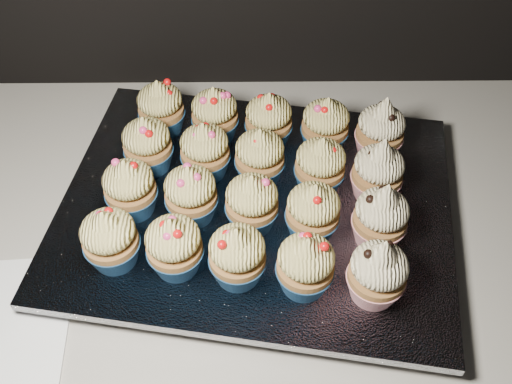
% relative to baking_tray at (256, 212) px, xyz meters
% --- Properties ---
extents(cabinet, '(2.40, 0.60, 0.86)m').
position_rel_baking_tray_xyz_m(cabinet, '(-0.09, -0.02, -0.48)').
color(cabinet, black).
rests_on(cabinet, ground).
extents(worktop, '(2.44, 0.64, 0.04)m').
position_rel_baking_tray_xyz_m(worktop, '(-0.09, -0.02, -0.03)').
color(worktop, beige).
rests_on(worktop, cabinet).
extents(baking_tray, '(0.49, 0.40, 0.02)m').
position_rel_baking_tray_xyz_m(baking_tray, '(0.00, 0.00, 0.00)').
color(baking_tray, black).
rests_on(baking_tray, worktop).
extents(foil_lining, '(0.53, 0.45, 0.01)m').
position_rel_baking_tray_xyz_m(foil_lining, '(0.00, 0.00, 0.02)').
color(foil_lining, silver).
rests_on(foil_lining, baking_tray).
extents(cupcake_0, '(0.06, 0.06, 0.08)m').
position_rel_baking_tray_xyz_m(cupcake_0, '(-0.16, -0.09, 0.06)').
color(cupcake_0, navy).
rests_on(cupcake_0, foil_lining).
extents(cupcake_1, '(0.06, 0.06, 0.08)m').
position_rel_baking_tray_xyz_m(cupcake_1, '(-0.09, -0.10, 0.06)').
color(cupcake_1, navy).
rests_on(cupcake_1, foil_lining).
extents(cupcake_2, '(0.06, 0.06, 0.08)m').
position_rel_baking_tray_xyz_m(cupcake_2, '(-0.02, -0.11, 0.06)').
color(cupcake_2, navy).
rests_on(cupcake_2, foil_lining).
extents(cupcake_3, '(0.06, 0.06, 0.08)m').
position_rel_baking_tray_xyz_m(cupcake_3, '(0.05, -0.12, 0.06)').
color(cupcake_3, navy).
rests_on(cupcake_3, foil_lining).
extents(cupcake_4, '(0.06, 0.06, 0.10)m').
position_rel_baking_tray_xyz_m(cupcake_4, '(0.13, -0.13, 0.06)').
color(cupcake_4, '#A7172B').
rests_on(cupcake_4, foil_lining).
extents(cupcake_5, '(0.06, 0.06, 0.08)m').
position_rel_baking_tray_xyz_m(cupcake_5, '(-0.15, -0.01, 0.06)').
color(cupcake_5, navy).
rests_on(cupcake_5, foil_lining).
extents(cupcake_6, '(0.06, 0.06, 0.08)m').
position_rel_baking_tray_xyz_m(cupcake_6, '(-0.08, -0.02, 0.06)').
color(cupcake_6, navy).
rests_on(cupcake_6, foil_lining).
extents(cupcake_7, '(0.06, 0.06, 0.08)m').
position_rel_baking_tray_xyz_m(cupcake_7, '(-0.01, -0.04, 0.06)').
color(cupcake_7, navy).
rests_on(cupcake_7, foil_lining).
extents(cupcake_8, '(0.06, 0.06, 0.08)m').
position_rel_baking_tray_xyz_m(cupcake_8, '(0.06, -0.05, 0.06)').
color(cupcake_8, navy).
rests_on(cupcake_8, foil_lining).
extents(cupcake_9, '(0.06, 0.06, 0.10)m').
position_rel_baking_tray_xyz_m(cupcake_9, '(0.14, -0.06, 0.06)').
color(cupcake_9, '#A7172B').
rests_on(cupcake_9, foil_lining).
extents(cupcake_10, '(0.06, 0.06, 0.08)m').
position_rel_baking_tray_xyz_m(cupcake_10, '(-0.14, 0.06, 0.06)').
color(cupcake_10, navy).
rests_on(cupcake_10, foil_lining).
extents(cupcake_11, '(0.06, 0.06, 0.08)m').
position_rel_baking_tray_xyz_m(cupcake_11, '(-0.06, 0.05, 0.06)').
color(cupcake_11, navy).
rests_on(cupcake_11, foil_lining).
extents(cupcake_12, '(0.06, 0.06, 0.08)m').
position_rel_baking_tray_xyz_m(cupcake_12, '(0.00, 0.04, 0.06)').
color(cupcake_12, navy).
rests_on(cupcake_12, foil_lining).
extents(cupcake_13, '(0.06, 0.06, 0.08)m').
position_rel_baking_tray_xyz_m(cupcake_13, '(0.08, 0.02, 0.06)').
color(cupcake_13, navy).
rests_on(cupcake_13, foil_lining).
extents(cupcake_14, '(0.06, 0.06, 0.10)m').
position_rel_baking_tray_xyz_m(cupcake_14, '(0.15, 0.01, 0.06)').
color(cupcake_14, '#A7172B').
rests_on(cupcake_14, foil_lining).
extents(cupcake_15, '(0.06, 0.06, 0.08)m').
position_rel_baking_tray_xyz_m(cupcake_15, '(-0.13, 0.13, 0.06)').
color(cupcake_15, navy).
rests_on(cupcake_15, foil_lining).
extents(cupcake_16, '(0.06, 0.06, 0.08)m').
position_rel_baking_tray_xyz_m(cupcake_16, '(-0.05, 0.12, 0.06)').
color(cupcake_16, navy).
rests_on(cupcake_16, foil_lining).
extents(cupcake_17, '(0.06, 0.06, 0.08)m').
position_rel_baking_tray_xyz_m(cupcake_17, '(0.02, 0.11, 0.06)').
color(cupcake_17, navy).
rests_on(cupcake_17, foil_lining).
extents(cupcake_18, '(0.06, 0.06, 0.08)m').
position_rel_baking_tray_xyz_m(cupcake_18, '(0.09, 0.10, 0.06)').
color(cupcake_18, navy).
rests_on(cupcake_18, foil_lining).
extents(cupcake_19, '(0.06, 0.06, 0.10)m').
position_rel_baking_tray_xyz_m(cupcake_19, '(0.16, 0.08, 0.06)').
color(cupcake_19, '#A7172B').
rests_on(cupcake_19, foil_lining).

